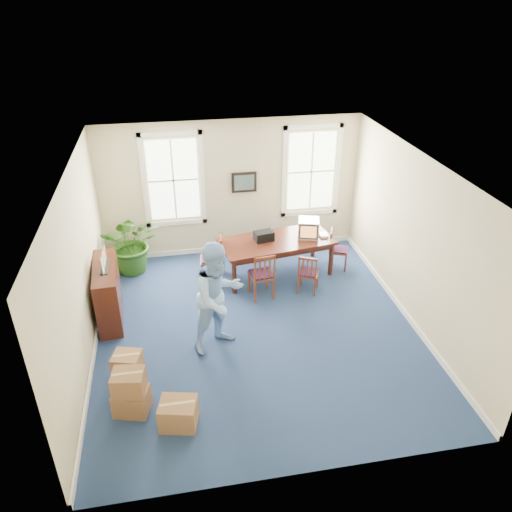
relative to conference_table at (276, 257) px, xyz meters
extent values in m
plane|color=navy|center=(-0.81, -1.95, -0.42)|extent=(6.50, 6.50, 0.00)
plane|color=white|center=(-0.81, -1.95, 2.78)|extent=(6.50, 6.50, 0.00)
plane|color=beige|center=(-0.81, 1.30, 1.18)|extent=(6.50, 0.00, 6.50)
plane|color=beige|center=(-0.81, -5.20, 1.18)|extent=(6.50, 0.00, 6.50)
plane|color=beige|center=(-3.81, -1.95, 1.18)|extent=(0.00, 6.50, 6.50)
plane|color=beige|center=(2.19, -1.95, 1.18)|extent=(0.00, 6.50, 6.50)
cube|color=white|center=(-0.81, 1.27, -0.36)|extent=(6.00, 0.04, 0.12)
cube|color=white|center=(-3.78, -1.95, -0.36)|extent=(0.04, 6.50, 0.12)
cube|color=white|center=(2.16, -1.95, -0.36)|extent=(0.04, 6.50, 0.12)
cube|color=white|center=(1.06, 0.00, 0.45)|extent=(0.18, 0.23, 0.06)
cube|color=black|center=(-0.28, 0.06, 0.52)|extent=(0.46, 0.34, 0.21)
imported|color=#90BEF3|center=(-1.54, -2.28, 0.61)|extent=(1.26, 1.17, 2.06)
cube|color=#411A11|center=(-3.55, -1.05, 0.17)|extent=(0.53, 1.52, 1.18)
imported|color=#234F14|center=(-3.14, 0.71, 0.29)|extent=(1.28, 1.12, 1.41)
camera|label=1|loc=(-2.20, -9.46, 5.43)|focal=35.00mm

